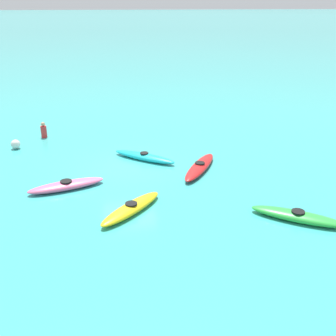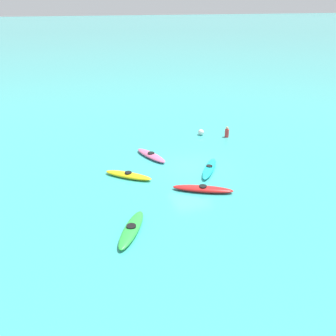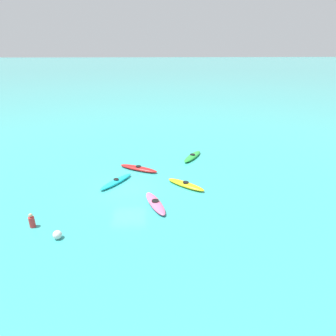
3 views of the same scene
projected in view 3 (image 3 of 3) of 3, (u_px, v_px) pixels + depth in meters
name	position (u px, v px, depth m)	size (l,w,h in m)	color
ground_plane	(127.00, 188.00, 20.27)	(600.00, 600.00, 0.00)	#38ADA8
kayak_cyan	(116.00, 181.00, 20.93)	(3.03, 2.46, 0.37)	#19B7C6
kayak_yellow	(186.00, 185.00, 20.45)	(2.59, 2.82, 0.37)	yellow
kayak_red	(138.00, 168.00, 23.21)	(2.28, 3.40, 0.37)	red
kayak_green	(192.00, 156.00, 25.76)	(3.13, 2.31, 0.37)	green
kayak_pink	(155.00, 203.00, 18.01)	(3.15, 1.69, 0.37)	pink
buoy_white	(57.00, 235.00, 14.85)	(0.48, 0.48, 0.48)	white
person_near_shore	(32.00, 221.00, 15.76)	(0.45, 0.45, 0.88)	red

